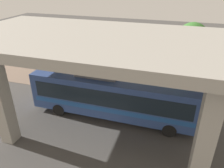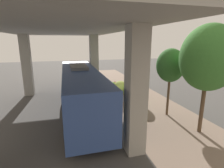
{
  "view_description": "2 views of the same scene",
  "coord_description": "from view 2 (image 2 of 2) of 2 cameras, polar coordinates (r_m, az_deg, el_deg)",
  "views": [
    {
      "loc": [
        16.75,
        4.22,
        10.37
      ],
      "look_at": [
        0.99,
        -0.74,
        2.01
      ],
      "focal_mm": 35.0,
      "sensor_mm": 36.0,
      "label": 1
    },
    {
      "loc": [
        3.7,
        13.51,
        5.54
      ],
      "look_at": [
        0.04,
        -0.0,
        2.13
      ],
      "focal_mm": 28.0,
      "sensor_mm": 36.0,
      "label": 2
    }
  ],
  "objects": [
    {
      "name": "fire_hydrant",
      "position": [
        21.05,
        0.94,
        -0.33
      ],
      "size": [
        0.48,
        0.23,
        0.88
      ],
      "color": "#B21919",
      "rests_on": "ground"
    },
    {
      "name": "planter_extra",
      "position": [
        15.8,
        7.21,
        -2.95
      ],
      "size": [
        1.65,
        1.65,
        2.06
      ],
      "color": "#9E998E",
      "rests_on": "ground"
    },
    {
      "name": "bus",
      "position": [
        14.16,
        -10.16,
        -1.19
      ],
      "size": [
        2.81,
        12.98,
        3.6
      ],
      "color": "#334C8C",
      "rests_on": "ground"
    },
    {
      "name": "planter_middle",
      "position": [
        18.23,
        0.46,
        -1.64
      ],
      "size": [
        1.01,
        1.01,
        1.46
      ],
      "color": "#9E998E",
      "rests_on": "ground"
    },
    {
      "name": "street_tree_far",
      "position": [
        11.44,
        28.97,
        7.4
      ],
      "size": [
        3.19,
        3.19,
        6.55
      ],
      "color": "brown",
      "rests_on": "ground"
    },
    {
      "name": "overpass",
      "position": [
        13.53,
        -17.02,
        15.36
      ],
      "size": [
        9.4,
        20.14,
        6.89
      ],
      "color": "#9E998E",
      "rests_on": "ground"
    },
    {
      "name": "ground_plane",
      "position": [
        15.07,
        0.16,
        -7.89
      ],
      "size": [
        80.0,
        80.0,
        0.0
      ],
      "primitive_type": "plane",
      "color": "#474442",
      "rests_on": "ground"
    },
    {
      "name": "street_tree_near",
      "position": [
        13.46,
        18.57,
        5.7
      ],
      "size": [
        2.05,
        2.05,
        5.09
      ],
      "color": "brown",
      "rests_on": "ground"
    },
    {
      "name": "planter_back",
      "position": [
        13.15,
        6.42,
        -8.21
      ],
      "size": [
        0.96,
        0.96,
        1.33
      ],
      "color": "#9E998E",
      "rests_on": "ground"
    },
    {
      "name": "sidewalk_strip",
      "position": [
        16.07,
        10.61,
        -6.7
      ],
      "size": [
        6.0,
        40.0,
        0.02
      ],
      "color": "#7A6656",
      "rests_on": "ground"
    },
    {
      "name": "planter_front",
      "position": [
        16.78,
        2.73,
        -2.23
      ],
      "size": [
        1.55,
        1.55,
        1.91
      ],
      "color": "#9E998E",
      "rests_on": "ground"
    }
  ]
}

